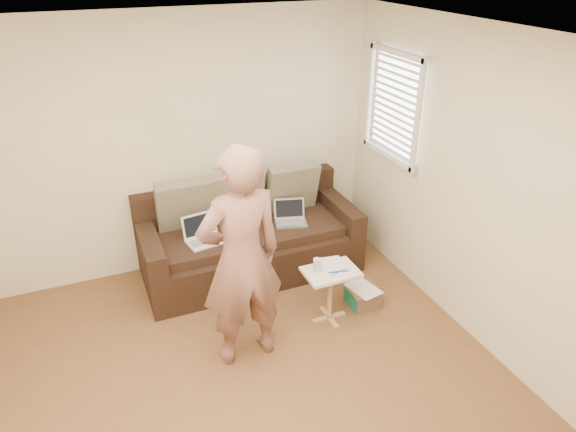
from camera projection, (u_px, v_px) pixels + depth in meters
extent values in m
plane|color=brown|center=(262.00, 406.00, 3.89)|extent=(4.50, 4.50, 0.00)
plane|color=white|center=(250.00, 49.00, 2.69)|extent=(4.50, 4.50, 0.00)
plane|color=beige|center=(181.00, 147.00, 5.13)|extent=(4.00, 0.00, 4.00)
plane|color=beige|center=(502.00, 206.00, 3.97)|extent=(0.00, 4.50, 4.50)
imported|color=brown|center=(241.00, 259.00, 3.97)|extent=(0.72, 0.52, 1.88)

